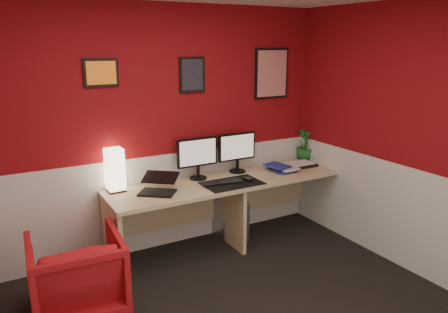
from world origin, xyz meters
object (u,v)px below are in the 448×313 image
(laptop, at_px, (157,183))
(zen_tray, at_px, (300,165))
(monitor_left, at_px, (198,152))
(potted_plant, at_px, (305,145))
(shoji_lamp, at_px, (115,171))
(pc_tower, at_px, (230,219))
(monitor_right, at_px, (238,146))
(desk, at_px, (230,212))
(armchair, at_px, (77,274))

(laptop, bearing_deg, zen_tray, 41.40)
(monitor_left, height_order, potted_plant, monitor_left)
(shoji_lamp, relative_size, potted_plant, 1.05)
(potted_plant, bearing_deg, pc_tower, -175.23)
(laptop, xyz_separation_m, monitor_right, (1.03, 0.24, 0.18))
(laptop, bearing_deg, monitor_right, 51.86)
(shoji_lamp, xyz_separation_m, zen_tray, (2.10, -0.18, -0.18))
(monitor_right, bearing_deg, shoji_lamp, 178.87)
(monitor_left, distance_m, monitor_right, 0.49)
(monitor_left, bearing_deg, zen_tray, -6.81)
(monitor_right, bearing_deg, monitor_left, -178.84)
(shoji_lamp, bearing_deg, potted_plant, -0.05)
(desk, height_order, potted_plant, potted_plant)
(desk, height_order, laptop, laptop)
(monitor_left, bearing_deg, monitor_right, 1.16)
(pc_tower, bearing_deg, potted_plant, -1.55)
(monitor_left, distance_m, armchair, 1.70)
(monitor_right, distance_m, zen_tray, 0.81)
(monitor_left, relative_size, armchair, 0.80)
(monitor_right, bearing_deg, armchair, -160.70)
(laptop, xyz_separation_m, zen_tray, (1.78, 0.08, -0.09))
(monitor_right, height_order, zen_tray, monitor_right)
(monitor_left, relative_size, pc_tower, 1.29)
(monitor_left, xyz_separation_m, potted_plant, (1.46, 0.03, -0.10))
(zen_tray, height_order, armchair, zen_tray)
(shoji_lamp, xyz_separation_m, monitor_left, (0.86, -0.04, 0.09))
(armchair, bearing_deg, pc_tower, -157.49)
(monitor_right, height_order, pc_tower, monitor_right)
(shoji_lamp, relative_size, pc_tower, 0.89)
(laptop, distance_m, armchair, 1.08)
(pc_tower, bearing_deg, monitor_right, 20.55)
(zen_tray, distance_m, armchair, 2.72)
(laptop, relative_size, pc_tower, 0.73)
(monitor_left, bearing_deg, pc_tower, -9.32)
(shoji_lamp, distance_m, pc_tower, 1.41)
(shoji_lamp, bearing_deg, monitor_left, -2.42)
(shoji_lamp, height_order, potted_plant, shoji_lamp)
(desk, xyz_separation_m, armchair, (-1.68, -0.46, -0.04))
(desk, distance_m, zen_tray, 1.03)
(pc_tower, bearing_deg, desk, -124.74)
(pc_tower, bearing_deg, monitor_left, 164.36)
(desk, relative_size, pc_tower, 5.78)
(monitor_right, distance_m, armchair, 2.12)
(laptop, bearing_deg, pc_tower, 49.63)
(monitor_left, bearing_deg, laptop, -157.02)
(pc_tower, height_order, armchair, armchair)
(laptop, relative_size, zen_tray, 0.94)
(monitor_left, relative_size, monitor_right, 1.00)
(monitor_right, distance_m, pc_tower, 0.81)
(desk, bearing_deg, laptop, -177.58)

